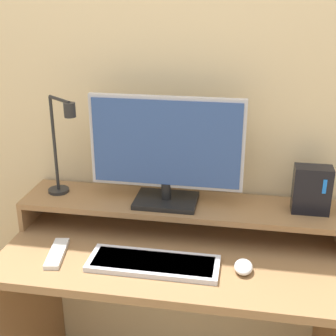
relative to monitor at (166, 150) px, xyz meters
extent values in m
cube|color=beige|center=(0.05, 0.17, 0.15)|extent=(6.00, 0.05, 2.50)
cube|color=olive|center=(0.05, -0.15, -0.34)|extent=(1.18, 0.55, 0.03)
cube|color=olive|center=(-0.53, -0.15, -0.73)|extent=(0.03, 0.55, 0.75)
cube|color=olive|center=(-0.53, 0.01, -0.27)|extent=(0.02, 0.24, 0.09)
cube|color=olive|center=(0.05, 0.01, -0.22)|extent=(1.18, 0.24, 0.02)
cube|color=black|center=(0.00, 0.00, -0.20)|extent=(0.23, 0.17, 0.02)
cylinder|color=black|center=(0.00, 0.00, -0.16)|extent=(0.04, 0.04, 0.06)
cube|color=#B7B7BC|center=(0.00, 0.00, 0.03)|extent=(0.55, 0.02, 0.33)
cube|color=#2D4C8C|center=(0.00, -0.01, 0.03)|extent=(0.53, 0.01, 0.31)
cylinder|color=black|center=(-0.43, 0.02, -0.20)|extent=(0.08, 0.08, 0.01)
cylinder|color=black|center=(-0.43, 0.02, -0.01)|extent=(0.01, 0.01, 0.36)
cylinder|color=black|center=(-0.38, -0.02, 0.17)|extent=(0.11, 0.09, 0.01)
cylinder|color=black|center=(-0.33, -0.06, 0.15)|extent=(0.04, 0.04, 0.05)
cube|color=black|center=(0.51, 0.02, -0.12)|extent=(0.13, 0.07, 0.17)
cube|color=#1972F2|center=(0.55, -0.02, -0.09)|extent=(0.01, 0.00, 0.05)
cube|color=silver|center=(0.00, -0.25, -0.31)|extent=(0.43, 0.15, 0.02)
cube|color=#AFAFB3|center=(0.00, -0.25, -0.31)|extent=(0.40, 0.12, 0.01)
ellipsoid|color=white|center=(0.29, -0.23, -0.30)|extent=(0.06, 0.08, 0.04)
cube|color=white|center=(-0.34, -0.24, -0.31)|extent=(0.08, 0.19, 0.02)
camera|label=1|loc=(0.28, -1.54, 0.55)|focal=50.00mm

